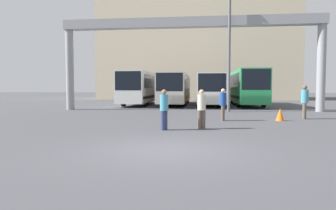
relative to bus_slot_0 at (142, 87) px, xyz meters
name	(u,v)px	position (x,y,z in m)	size (l,w,h in m)	color
ground_plane	(167,150)	(5.17, -21.82, -1.83)	(200.00, 200.00, 0.00)	#47474C
building_backdrop	(197,46)	(5.17, 17.92, 6.42)	(28.82, 12.00, 16.51)	beige
overhead_gantry	(190,36)	(5.17, -7.50, 3.67)	(19.21, 0.80, 6.86)	gray
bus_slot_0	(142,87)	(0.00, 0.00, 0.00)	(2.43, 11.22, 3.19)	silver
bus_slot_1	(176,87)	(3.45, 0.36, -0.08)	(2.44, 11.94, 3.03)	beige
bus_slot_2	(210,88)	(6.89, 0.08, -0.12)	(2.46, 11.37, 2.97)	silver
bus_slot_3	(246,86)	(10.34, -0.28, 0.06)	(2.45, 10.65, 3.29)	#268C4C
pedestrian_near_right	(202,108)	(6.10, -17.41, -0.97)	(0.34, 0.34, 1.63)	brown
pedestrian_far_center	(223,104)	(7.19, -14.20, -0.95)	(0.35, 0.35, 1.66)	brown
pedestrian_near_center	(305,101)	(11.67, -12.82, -0.86)	(0.38, 0.38, 1.84)	brown
pedestrian_mid_left	(164,108)	(4.60, -17.93, -0.96)	(0.34, 0.34, 1.64)	navy
traffic_cone	(280,115)	(10.13, -13.88, -1.51)	(0.43, 0.43, 0.65)	orange
lamp_post	(229,47)	(7.98, -8.24, 2.72)	(0.36, 0.36, 8.38)	#595B60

